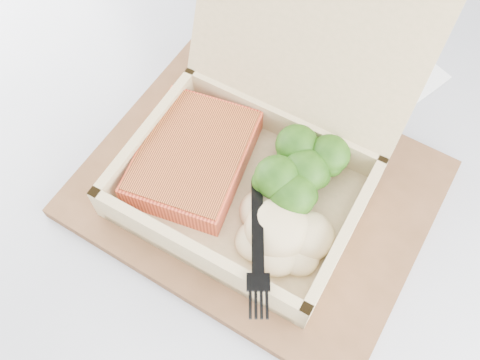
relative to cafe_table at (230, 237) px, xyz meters
The scene contains 8 objects.
cafe_table is the anchor object (origin of this frame).
serving_tray 0.20m from the cafe_table, ahead, with size 0.35×0.28×0.01m, color brown.
takeout_container 0.26m from the cafe_table, 29.95° to the left, with size 0.26×0.28×0.21m.
salmon_fillet 0.23m from the cafe_table, 128.28° to the right, with size 0.10×0.14×0.03m, color #E4552C.
broccoli_pile 0.25m from the cafe_table, 15.70° to the left, with size 0.10×0.10×0.04m, color #326817, non-canonical shape.
mashed_potatoes 0.25m from the cafe_table, 23.48° to the right, with size 0.10×0.09×0.03m, color beige.
plastic_fork 0.26m from the cafe_table, 30.23° to the right, with size 0.10×0.13×0.02m.
receipt 0.29m from the cafe_table, 68.55° to the left, with size 0.08×0.14×0.00m, color white.
Camera 1 is at (-0.38, -0.51, 1.24)m, focal length 40.00 mm.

